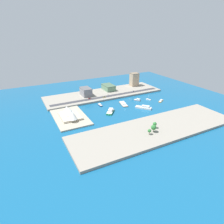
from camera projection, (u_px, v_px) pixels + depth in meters
ground_plane at (125, 109)px, 325.35m from camera, size 440.00×440.00×0.00m
quay_west at (156, 129)px, 257.45m from camera, size 70.00×240.00×3.29m
quay_east at (104, 94)px, 391.90m from camera, size 70.00×240.00×3.29m
peninsula_point at (70, 117)px, 291.57m from camera, size 77.17×46.99×2.00m
road_strip at (109, 96)px, 374.30m from camera, size 9.72×228.00×0.15m
ferry_white_commuter at (144, 107)px, 324.35m from camera, size 25.51×23.37×5.96m
patrol_launch_navy at (100, 105)px, 337.60m from camera, size 12.51×4.95×3.27m
barge_flat_brown at (123, 104)px, 342.85m from camera, size 27.65×14.61×3.15m
water_taxi_orange at (161, 101)px, 356.62m from camera, size 10.79×14.54×3.14m
ferry_green_doubledeck at (110, 111)px, 309.20m from camera, size 22.50×21.03×5.76m
sailboat_small_white at (148, 99)px, 363.65m from camera, size 9.56×8.08×13.08m
yacht_sleek_gray at (137, 100)px, 359.59m from camera, size 12.65×10.80×4.14m
apartment_midrise_tan at (134, 79)px, 435.05m from camera, size 15.10×18.38×29.36m
warehouse_low_gray at (86, 92)px, 374.79m from camera, size 27.99×17.86×15.34m
terminal_long_green at (108, 87)px, 409.01m from camera, size 32.61×20.60×11.32m
taxi_yellow_cab at (104, 97)px, 367.29m from camera, size 1.97×5.23×1.50m
sedan_silver at (133, 91)px, 400.10m from camera, size 1.95×5.15×1.68m
pickup_red at (89, 98)px, 359.10m from camera, size 2.17×5.23×1.70m
traffic_light_waterfront at (108, 95)px, 365.70m from camera, size 0.36×0.36×6.50m
opera_landmark at (70, 113)px, 286.81m from camera, size 46.22×29.15×17.55m
park_tree_cluster at (153, 127)px, 245.19m from camera, size 14.93×21.35×9.95m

